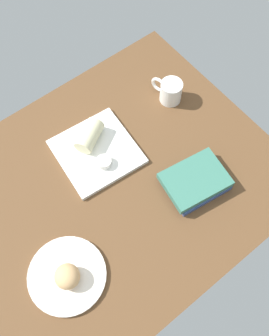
{
  "coord_description": "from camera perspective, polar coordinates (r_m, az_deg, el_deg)",
  "views": [
    {
      "loc": [
        25.91,
        44.88,
        119.71
      ],
      "look_at": [
        -8.26,
        1.22,
        7.0
      ],
      "focal_mm": 40.38,
      "sensor_mm": 36.0,
      "label": 1
    }
  ],
  "objects": [
    {
      "name": "book_stack",
      "position": [
        1.26,
        9.11,
        -1.97
      ],
      "size": [
        22.44,
        18.14,
        4.99
      ],
      "color": "#33477F",
      "rests_on": "dining_table"
    },
    {
      "name": "breakfast_wrap",
      "position": [
        1.31,
        -6.82,
        4.85
      ],
      "size": [
        13.02,
        11.06,
        6.21
      ],
      "primitive_type": "cylinder",
      "rotation": [
        1.57,
        0.0,
        2.09
      ],
      "color": "beige",
      "rests_on": "square_plate"
    },
    {
      "name": "sauce_cup",
      "position": [
        1.27,
        -4.63,
        0.92
      ],
      "size": [
        5.1,
        5.1,
        2.49
      ],
      "color": "silver",
      "rests_on": "square_plate"
    },
    {
      "name": "dining_table",
      "position": [
        1.29,
        -3.24,
        -2.64
      ],
      "size": [
        110.0,
        90.0,
        4.0
      ],
      "primitive_type": "cube",
      "color": "brown",
      "rests_on": "ground"
    },
    {
      "name": "round_plate",
      "position": [
        1.19,
        -10.14,
        -15.66
      ],
      "size": [
        23.56,
        23.56,
        1.4
      ],
      "primitive_type": "cylinder",
      "color": "silver",
      "rests_on": "dining_table"
    },
    {
      "name": "coffee_mug",
      "position": [
        1.41,
        5.38,
        11.5
      ],
      "size": [
        7.97,
        12.44,
        8.65
      ],
      "color": "white",
      "rests_on": "dining_table"
    },
    {
      "name": "scone_pastry",
      "position": [
        1.15,
        -10.12,
        -15.81
      ],
      "size": [
        7.82,
        8.04,
        5.98
      ],
      "primitive_type": "ellipsoid",
      "rotation": [
        0.0,
        0.0,
        4.77
      ],
      "color": "tan",
      "rests_on": "round_plate"
    },
    {
      "name": "square_plate",
      "position": [
        1.32,
        -5.73,
        2.47
      ],
      "size": [
        28.14,
        28.14,
        1.6
      ],
      "primitive_type": "cube",
      "rotation": [
        0.0,
        0.0,
        -0.09
      ],
      "color": "white",
      "rests_on": "dining_table"
    }
  ]
}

